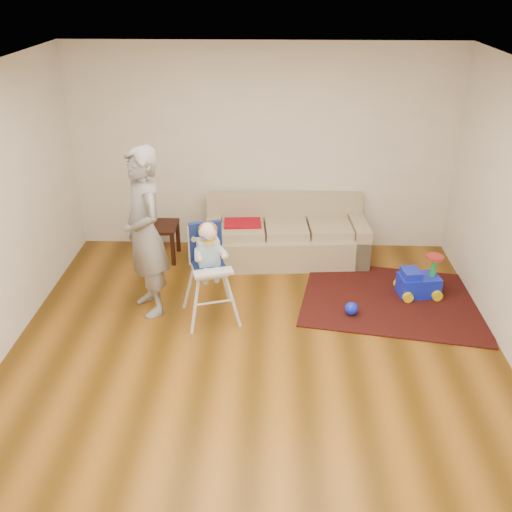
{
  "coord_description": "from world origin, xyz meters",
  "views": [
    {
      "loc": [
        0.17,
        -4.47,
        3.49
      ],
      "look_at": [
        0.0,
        0.4,
        1.0
      ],
      "focal_mm": 40.0,
      "sensor_mm": 36.0,
      "label": 1
    }
  ],
  "objects_px": {
    "high_chair": "(210,273)",
    "adult": "(145,233)",
    "side_table": "(160,241)",
    "toy_ball": "(351,309)",
    "sofa": "(286,231)",
    "ride_on_toy": "(420,275)"
  },
  "relations": [
    {
      "from": "high_chair",
      "to": "adult",
      "type": "height_order",
      "value": "adult"
    },
    {
      "from": "side_table",
      "to": "toy_ball",
      "type": "height_order",
      "value": "side_table"
    },
    {
      "from": "sofa",
      "to": "ride_on_toy",
      "type": "height_order",
      "value": "sofa"
    },
    {
      "from": "adult",
      "to": "side_table",
      "type": "bearing_deg",
      "value": 154.01
    },
    {
      "from": "ride_on_toy",
      "to": "side_table",
      "type": "bearing_deg",
      "value": 156.57
    },
    {
      "from": "side_table",
      "to": "ride_on_toy",
      "type": "xyz_separation_m",
      "value": [
        3.21,
        -0.87,
        0.03
      ]
    },
    {
      "from": "ride_on_toy",
      "to": "adult",
      "type": "xyz_separation_m",
      "value": [
        -3.09,
        -0.4,
        0.67
      ]
    },
    {
      "from": "sofa",
      "to": "ride_on_toy",
      "type": "relative_size",
      "value": 4.23
    },
    {
      "from": "side_table",
      "to": "adult",
      "type": "xyz_separation_m",
      "value": [
        0.13,
        -1.27,
        0.71
      ]
    },
    {
      "from": "ride_on_toy",
      "to": "toy_ball",
      "type": "bearing_deg",
      "value": -158.75
    },
    {
      "from": "side_table",
      "to": "toy_ball",
      "type": "xyz_separation_m",
      "value": [
        2.38,
        -1.34,
        -0.15
      ]
    },
    {
      "from": "ride_on_toy",
      "to": "high_chair",
      "type": "distance_m",
      "value": 2.47
    },
    {
      "from": "sofa",
      "to": "ride_on_toy",
      "type": "distance_m",
      "value": 1.8
    },
    {
      "from": "sofa",
      "to": "side_table",
      "type": "distance_m",
      "value": 1.67
    },
    {
      "from": "side_table",
      "to": "ride_on_toy",
      "type": "height_order",
      "value": "ride_on_toy"
    },
    {
      "from": "ride_on_toy",
      "to": "toy_ball",
      "type": "relative_size",
      "value": 3.36
    },
    {
      "from": "side_table",
      "to": "adult",
      "type": "height_order",
      "value": "adult"
    },
    {
      "from": "sofa",
      "to": "side_table",
      "type": "height_order",
      "value": "sofa"
    },
    {
      "from": "side_table",
      "to": "high_chair",
      "type": "distance_m",
      "value": 1.67
    },
    {
      "from": "sofa",
      "to": "high_chair",
      "type": "bearing_deg",
      "value": -124.39
    },
    {
      "from": "ride_on_toy",
      "to": "adult",
      "type": "bearing_deg",
      "value": 179.13
    },
    {
      "from": "sofa",
      "to": "adult",
      "type": "relative_size",
      "value": 1.13
    }
  ]
}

